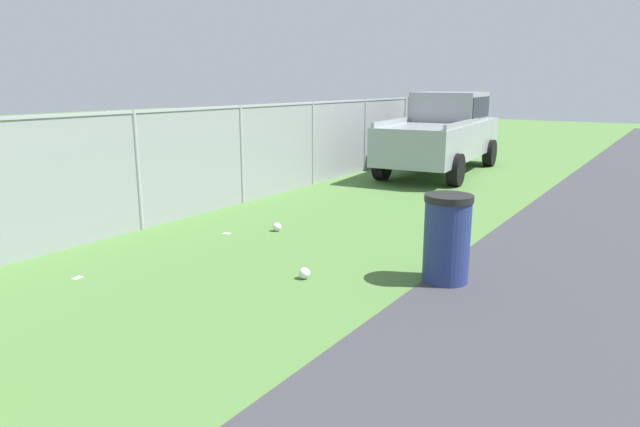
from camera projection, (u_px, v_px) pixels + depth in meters
pickup_truck at (443, 130)px, 14.83m from camera, size 5.67×2.46×2.09m
trash_bin at (447, 238)px, 6.60m from camera, size 0.57×0.57×1.06m
fence_section at (195, 158)px, 9.89m from camera, size 17.49×0.07×1.91m
litter_wrapper_far_scatter at (77, 278)px, 6.82m from camera, size 0.13×0.10×0.01m
litter_bag_midfield_a at (304, 273)px, 6.78m from camera, size 0.14×0.14×0.14m
litter_wrapper_midfield_b at (227, 233)px, 8.84m from camera, size 0.11×0.14×0.01m
litter_bag_near_hydrant at (277, 227)px, 8.97m from camera, size 0.14×0.14×0.14m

